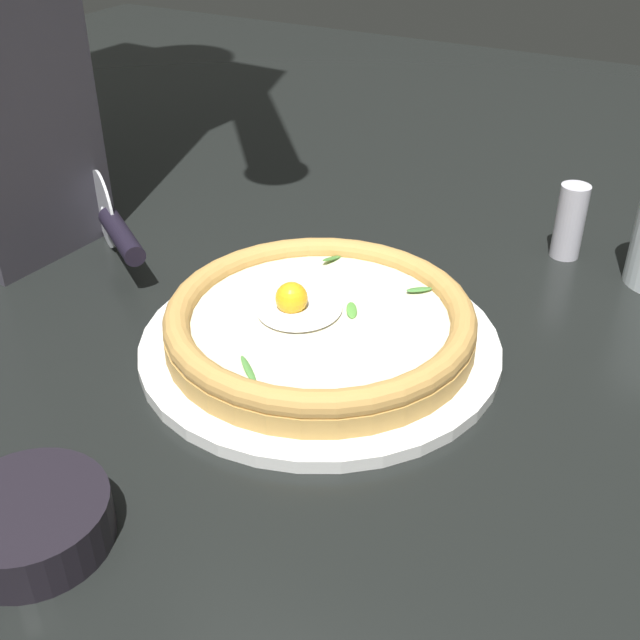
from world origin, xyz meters
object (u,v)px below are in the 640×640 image
object	(u,v)px
pizza	(320,321)
pepper_shaker	(570,221)
side_bowl	(31,521)
pizza_cutter	(115,227)

from	to	relation	value
pizza	pepper_shaker	xyz separation A→B (m)	(-0.29, 0.15, 0.01)
side_bowl	pizza_cutter	xyz separation A→B (m)	(-0.33, -0.21, 0.03)
pizza_cutter	pizza	bearing A→B (deg)	81.12
pizza	side_bowl	size ratio (longest dim) A/B	2.59
side_bowl	pizza_cutter	world-z (taller)	pizza_cutter
pizza	side_bowl	bearing A→B (deg)	-11.97
pizza_cutter	pepper_shaker	size ratio (longest dim) A/B	1.77
pizza	pepper_shaker	bearing A→B (deg)	152.37
pizza	pizza_cutter	xyz separation A→B (m)	(-0.04, -0.27, 0.01)
pizza	pizza_cutter	bearing A→B (deg)	-98.88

